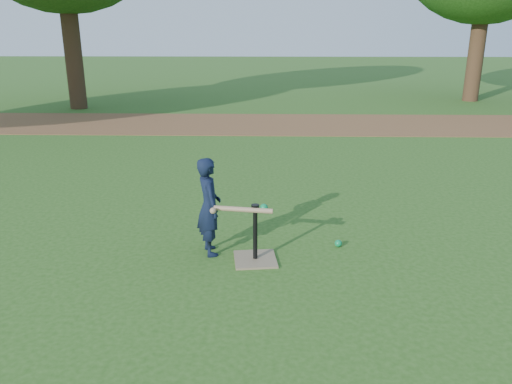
{
  "coord_description": "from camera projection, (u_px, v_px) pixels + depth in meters",
  "views": [
    {
      "loc": [
        -0.23,
        -5.03,
        2.29
      ],
      "look_at": [
        -0.36,
        -0.01,
        0.65
      ],
      "focal_mm": 35.0,
      "sensor_mm": 36.0,
      "label": 1
    }
  ],
  "objects": [
    {
      "name": "batting_tee",
      "position": [
        255.0,
        251.0,
        5.16
      ],
      "size": [
        0.48,
        0.48,
        0.61
      ],
      "color": "#857054",
      "rests_on": "ground"
    },
    {
      "name": "child",
      "position": [
        209.0,
        207.0,
        5.21
      ],
      "size": [
        0.36,
        0.44,
        1.05
      ],
      "primitive_type": "imported",
      "rotation": [
        0.0,
        0.0,
        1.91
      ],
      "color": "black",
      "rests_on": "ground"
    },
    {
      "name": "ground",
      "position": [
        289.0,
        248.0,
        5.48
      ],
      "size": [
        80.0,
        80.0,
        0.0
      ],
      "primitive_type": "plane",
      "color": "#285116",
      "rests_on": "ground"
    },
    {
      "name": "swing_action",
      "position": [
        244.0,
        209.0,
        5.0
      ],
      "size": [
        0.63,
        0.14,
        0.09
      ],
      "color": "#A58160",
      "rests_on": "ground"
    },
    {
      "name": "wiffle_ball_ground",
      "position": [
        338.0,
        243.0,
        5.5
      ],
      "size": [
        0.08,
        0.08,
        0.08
      ],
      "primitive_type": "sphere",
      "color": "#0B7F45",
      "rests_on": "ground"
    },
    {
      "name": "dirt_strip",
      "position": [
        278.0,
        124.0,
        12.6
      ],
      "size": [
        24.0,
        3.0,
        0.01
      ],
      "primitive_type": "cube",
      "color": "brown",
      "rests_on": "ground"
    }
  ]
}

